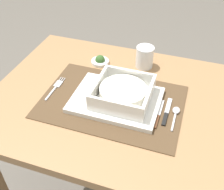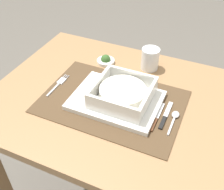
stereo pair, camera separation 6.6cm
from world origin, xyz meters
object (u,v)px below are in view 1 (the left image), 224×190
dining_table (112,121)px  bread_knife (158,115)px  porridge_bowl (123,93)px  drinking_glass (145,58)px  fork (56,87)px  spoon (176,113)px  butter_knife (166,113)px  condiment_saucer (100,61)px

dining_table → bread_knife: bearing=-14.8°
porridge_bowl → drinking_glass: 0.24m
fork → spoon: spoon is taller
dining_table → fork: 0.24m
butter_knife → porridge_bowl: bearing=173.2°
bread_knife → drinking_glass: (-0.11, 0.26, 0.03)m
fork → drinking_glass: size_ratio=1.59×
butter_knife → bread_knife: size_ratio=0.98×
porridge_bowl → condiment_saucer: size_ratio=2.56×
butter_knife → fork: bearing=175.5°
dining_table → butter_knife: size_ratio=6.40×
condiment_saucer → bread_knife: bearing=-39.1°
condiment_saucer → dining_table: bearing=-58.4°
spoon → drinking_glass: 0.29m
drinking_glass → butter_knife: bearing=-61.6°
butter_knife → condiment_saucer: (-0.31, 0.21, 0.00)m
spoon → butter_knife: spoon is taller
butter_knife → condiment_saucer: 0.37m
dining_table → condiment_saucer: 0.25m
bread_knife → drinking_glass: bearing=112.2°
fork → drinking_glass: bearing=42.7°
fork → condiment_saucer: bearing=66.2°
dining_table → drinking_glass: 0.28m
drinking_glass → bread_knife: bearing=-67.6°
porridge_bowl → drinking_glass: bearing=85.9°
dining_table → condiment_saucer: condiment_saucer is taller
spoon → butter_knife: bearing=-158.3°
porridge_bowl → fork: 0.25m
bread_knife → butter_knife: bearing=37.2°
drinking_glass → porridge_bowl: bearing=-94.1°
spoon → condiment_saucer: 0.39m
dining_table → condiment_saucer: (-0.11, 0.18, 0.13)m
porridge_bowl → butter_knife: 0.15m
spoon → drinking_glass: bearing=126.6°
dining_table → porridge_bowl: bearing=-20.9°
porridge_bowl → butter_knife: (0.15, -0.01, -0.04)m
dining_table → drinking_glass: size_ratio=9.95×
dining_table → butter_knife: 0.23m
bread_knife → drinking_glass: drinking_glass is taller
porridge_bowl → bread_knife: (0.13, -0.03, -0.04)m
dining_table → porridge_bowl: size_ratio=4.62×
butter_knife → bread_knife: bearing=-145.7°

